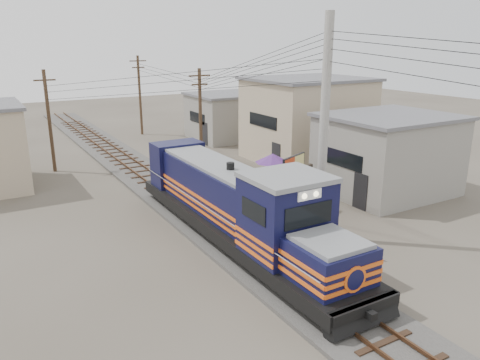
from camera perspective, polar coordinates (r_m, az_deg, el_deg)
ground at (r=20.68m, az=1.03°, el=-8.61°), size 120.00×120.00×0.00m
ballast at (r=29.08m, az=-9.26°, el=-1.09°), size 3.60×70.00×0.16m
track at (r=29.02m, az=-9.28°, el=-0.75°), size 1.15×70.00×0.12m
locomotive at (r=20.79m, az=-0.35°, el=-3.28°), size 2.95×16.07×3.98m
utility_pole_main at (r=20.72m, az=10.17°, el=5.75°), size 0.40×0.40×10.00m
wooden_pole_mid at (r=33.58m, az=-4.85°, el=7.76°), size 1.60×0.24×7.00m
wooden_pole_far at (r=46.57m, az=-12.12°, el=10.23°), size 1.60×0.24×7.50m
wooden_pole_left at (r=34.68m, az=-22.25°, el=6.87°), size 1.60×0.24×7.00m
power_lines at (r=26.31m, az=-9.10°, el=13.69°), size 9.65×19.00×3.30m
shophouse_front at (r=29.20m, az=17.52°, el=3.07°), size 7.35×6.30×4.70m
shophouse_mid at (r=36.19m, az=8.17°, el=7.38°), size 8.40×7.35×6.20m
shophouse_back at (r=43.78m, az=-1.64°, el=7.80°), size 6.30×6.30×4.20m
billboard at (r=24.28m, az=6.55°, el=1.04°), size 1.93×0.94×3.18m
market_umbrella at (r=28.09m, az=3.99°, el=2.66°), size 2.31×2.31×2.34m
vendor at (r=28.16m, az=8.38°, el=0.18°), size 0.78×0.62×1.87m
plant_nursery at (r=26.91m, az=5.01°, el=-1.62°), size 3.44×3.26×1.04m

